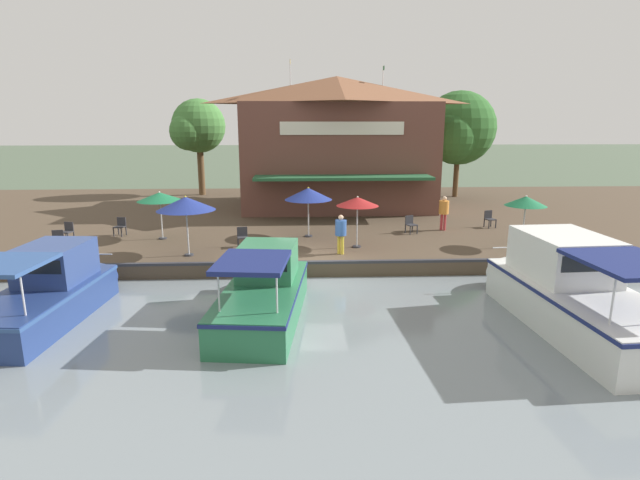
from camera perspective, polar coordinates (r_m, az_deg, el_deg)
ground_plane at (r=18.95m, az=-0.78°, el=-4.54°), size 220.00×220.00×0.00m
quay_deck at (r=29.55m, az=-1.47°, el=2.61°), size 22.00×56.00×0.60m
quay_edge_fender at (r=18.86m, az=-0.80°, el=-2.57°), size 0.20×50.40×0.10m
waterfront_restaurant at (r=31.56m, az=1.89°, el=11.17°), size 9.78×11.78×8.83m
patio_umbrella_mid_patio_right at (r=22.90m, az=-1.35°, el=5.30°), size 2.18×2.18×2.32m
patio_umbrella_mid_patio_left at (r=20.24m, az=-15.09°, el=4.05°), size 2.29×2.29×2.41m
patio_umbrella_by_entrance at (r=23.56m, az=-17.85°, el=4.73°), size 2.01×2.01×2.19m
patio_umbrella_far_corner at (r=20.96m, az=4.31°, el=4.39°), size 1.78×1.78×2.20m
patio_umbrella_near_quay_edge at (r=22.67m, az=22.47°, el=4.12°), size 1.71×1.71×2.23m
cafe_chair_mid_patio at (r=25.21m, az=-21.86°, el=1.55°), size 0.53×0.53×0.85m
cafe_chair_beside_entrance at (r=24.25m, az=10.32°, el=1.87°), size 0.57×0.57×0.85m
cafe_chair_back_row_seat at (r=25.02m, az=-26.90°, el=0.97°), size 0.53×0.53×0.85m
cafe_chair_far_corner_seat at (r=21.51m, az=-8.84°, el=0.45°), size 0.51×0.51×0.85m
cafe_chair_facing_river at (r=23.32m, az=-27.81°, el=0.06°), size 0.51×0.51×0.85m
cafe_chair_under_first_umbrella at (r=26.63m, az=18.80°, el=2.39°), size 0.54×0.54×0.85m
person_near_entrance at (r=20.01m, az=2.39°, el=1.17°), size 0.46×0.46×1.61m
person_at_quay_edge at (r=25.19m, az=13.97°, el=3.46°), size 0.48×0.48×1.69m
motorboat_nearest_quay at (r=16.45m, az=26.32°, el=-5.14°), size 8.00×3.00×2.53m
motorboat_far_downstream at (r=17.21m, az=-28.16°, el=-5.09°), size 6.50×2.57×2.20m
motorboat_outer_channel at (r=15.54m, az=-6.15°, el=-5.51°), size 6.84×2.82×2.21m
mooring_post at (r=21.05m, az=-28.19°, el=-1.26°), size 0.22×0.22×0.96m
tree_upstream_bank at (r=37.15m, az=-13.96°, el=12.35°), size 3.97×3.78×6.81m
tree_downstream_bank at (r=36.35m, az=15.42°, el=12.02°), size 5.30×5.04×7.31m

